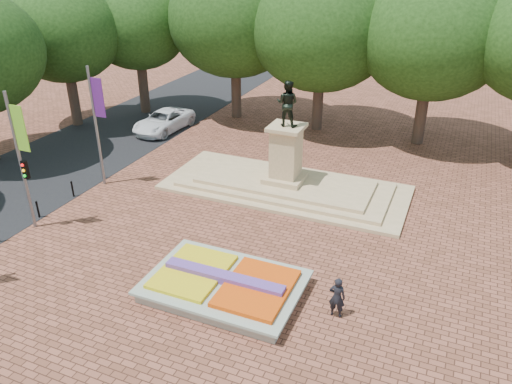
{
  "coord_description": "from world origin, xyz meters",
  "views": [
    {
      "loc": [
        8.68,
        -16.71,
        12.92
      ],
      "look_at": [
        0.31,
        2.96,
        2.2
      ],
      "focal_mm": 35.0,
      "sensor_mm": 36.0,
      "label": 1
    }
  ],
  "objects_px": {
    "pedestrian": "(337,297)",
    "van": "(164,121)",
    "monument": "(285,175)",
    "flower_bed": "(225,285)"
  },
  "relations": [
    {
      "from": "flower_bed",
      "to": "monument",
      "type": "relative_size",
      "value": 0.45
    },
    {
      "from": "van",
      "to": "pedestrian",
      "type": "distance_m",
      "value": 23.47
    },
    {
      "from": "pedestrian",
      "to": "van",
      "type": "bearing_deg",
      "value": -43.46
    },
    {
      "from": "van",
      "to": "pedestrian",
      "type": "height_order",
      "value": "pedestrian"
    },
    {
      "from": "van",
      "to": "pedestrian",
      "type": "bearing_deg",
      "value": -37.87
    },
    {
      "from": "monument",
      "to": "van",
      "type": "bearing_deg",
      "value": 153.66
    },
    {
      "from": "monument",
      "to": "flower_bed",
      "type": "bearing_deg",
      "value": -84.13
    },
    {
      "from": "monument",
      "to": "van",
      "type": "distance_m",
      "value": 13.39
    },
    {
      "from": "monument",
      "to": "van",
      "type": "height_order",
      "value": "monument"
    },
    {
      "from": "flower_bed",
      "to": "pedestrian",
      "type": "xyz_separation_m",
      "value": [
        4.57,
        0.4,
        0.49
      ]
    }
  ]
}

